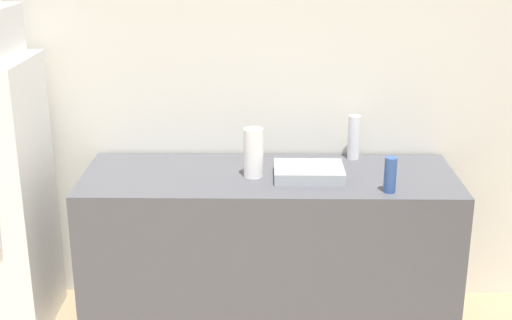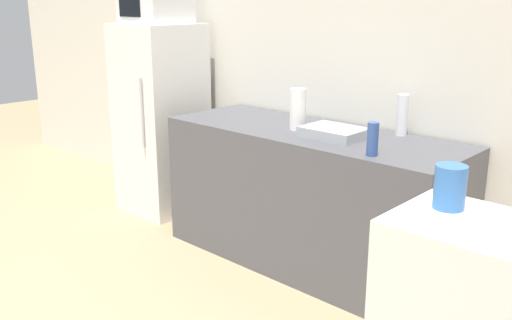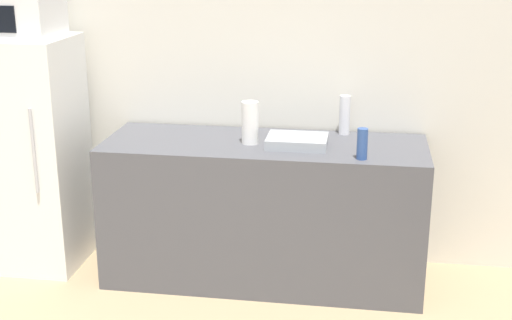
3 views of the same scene
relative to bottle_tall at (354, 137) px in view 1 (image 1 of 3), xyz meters
name	(u,v)px [view 1 (image 1 of 3)]	position (x,y,z in m)	size (l,w,h in m)	color
wall_back	(205,85)	(-0.85, 0.12, 0.27)	(8.00, 0.06, 2.60)	silver
counter	(269,251)	(-0.48, -0.28, -0.58)	(1.99, 0.70, 0.90)	#4C4C51
sink_basin	(309,172)	(-0.27, -0.32, -0.10)	(0.36, 0.27, 0.06)	#9EA3A8
bottle_tall	(354,137)	(0.00, 0.00, 0.00)	(0.07, 0.07, 0.25)	silver
bottle_short	(390,175)	(0.12, -0.52, -0.04)	(0.06, 0.06, 0.18)	#2D4C8C
paper_towel_roll	(253,153)	(-0.56, -0.31, 0.00)	(0.10, 0.10, 0.26)	white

